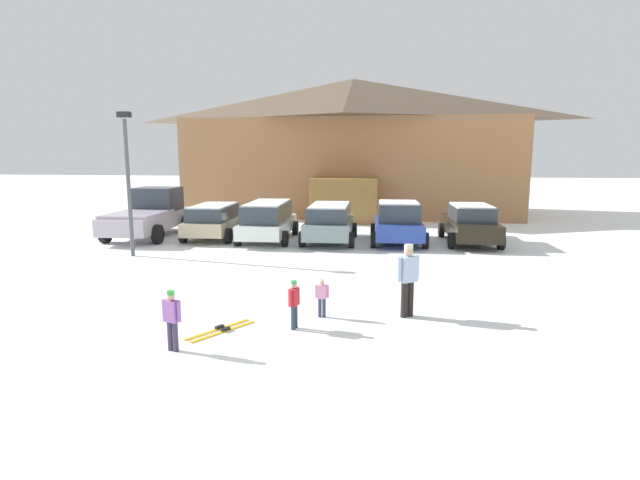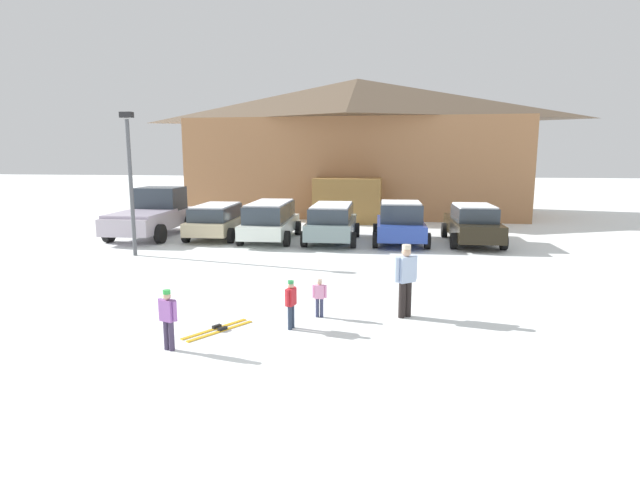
# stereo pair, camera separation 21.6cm
# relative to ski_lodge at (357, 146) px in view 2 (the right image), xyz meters

# --- Properties ---
(ground) EXTENTS (160.00, 160.00, 0.00)m
(ground) POSITION_rel_ski_lodge_xyz_m (0.37, -26.24, -4.20)
(ground) COLOR white
(ski_lodge) EXTENTS (20.30, 10.72, 8.29)m
(ski_lodge) POSITION_rel_ski_lodge_xyz_m (0.00, 0.00, 0.00)
(ski_lodge) COLOR #A26F47
(ski_lodge) RESTS_ON ground
(parked_beige_suv) EXTENTS (2.30, 4.15, 1.49)m
(parked_beige_suv) POSITION_rel_ski_lodge_xyz_m (-5.30, -11.09, -3.38)
(parked_beige_suv) COLOR tan
(parked_beige_suv) RESTS_ON ground
(parked_white_suv) EXTENTS (2.30, 4.86, 1.65)m
(parked_white_suv) POSITION_rel_ski_lodge_xyz_m (-2.82, -11.26, -3.31)
(parked_white_suv) COLOR white
(parked_white_suv) RESTS_ON ground
(parked_grey_wagon) EXTENTS (2.27, 4.40, 1.60)m
(parked_grey_wagon) POSITION_rel_ski_lodge_xyz_m (-0.14, -11.33, -3.33)
(parked_grey_wagon) COLOR gray
(parked_grey_wagon) RESTS_ON ground
(parked_blue_hatchback) EXTENTS (2.36, 4.07, 1.75)m
(parked_blue_hatchback) POSITION_rel_ski_lodge_xyz_m (2.71, -11.25, -3.34)
(parked_blue_hatchback) COLOR #27419D
(parked_blue_hatchback) RESTS_ON ground
(parked_black_sedan) EXTENTS (2.23, 4.70, 1.63)m
(parked_black_sedan) POSITION_rel_ski_lodge_xyz_m (5.68, -10.82, -3.37)
(parked_black_sedan) COLOR black
(parked_black_sedan) RESTS_ON ground
(pickup_truck) EXTENTS (2.69, 5.58, 2.15)m
(pickup_truck) POSITION_rel_ski_lodge_xyz_m (-8.35, -10.90, -3.21)
(pickup_truck) COLOR #B9AEBD
(pickup_truck) RESTS_ON ground
(skier_child_in_red_jacket) EXTENTS (0.21, 0.38, 1.05)m
(skier_child_in_red_jacket) POSITION_rel_ski_lodge_xyz_m (0.35, -22.10, -3.61)
(skier_child_in_red_jacket) COLOR #29354A
(skier_child_in_red_jacket) RESTS_ON ground
(skier_adult_in_blue_parka) EXTENTS (0.51, 0.44, 1.67)m
(skier_adult_in_blue_parka) POSITION_rel_ski_lodge_xyz_m (2.74, -20.96, -3.26)
(skier_adult_in_blue_parka) COLOR black
(skier_adult_in_blue_parka) RESTS_ON ground
(skier_child_in_purple_jacket) EXTENTS (0.41, 0.25, 1.16)m
(skier_child_in_purple_jacket) POSITION_rel_ski_lodge_xyz_m (-1.68, -23.58, -3.54)
(skier_child_in_purple_jacket) COLOR #3B314B
(skier_child_in_purple_jacket) RESTS_ON ground
(skier_child_in_pink_snowsuit) EXTENTS (0.33, 0.14, 0.89)m
(skier_child_in_pink_snowsuit) POSITION_rel_ski_lodge_xyz_m (0.83, -21.25, -3.70)
(skier_child_in_pink_snowsuit) COLOR #313655
(skier_child_in_pink_snowsuit) RESTS_ON ground
(pair_of_skis) EXTENTS (1.14, 1.54, 0.08)m
(pair_of_skis) POSITION_rel_ski_lodge_xyz_m (-1.14, -22.42, -4.18)
(pair_of_skis) COLOR gold
(pair_of_skis) RESTS_ON ground
(lamp_post) EXTENTS (0.44, 0.24, 5.12)m
(lamp_post) POSITION_rel_ski_lodge_xyz_m (-6.91, -15.27, -1.30)
(lamp_post) COLOR #515459
(lamp_post) RESTS_ON ground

